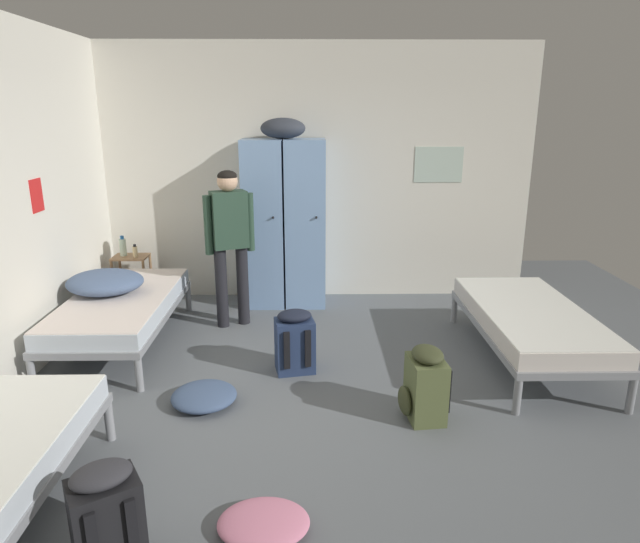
# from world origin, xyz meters

# --- Properties ---
(ground_plane) EXTENTS (8.05, 8.05, 0.00)m
(ground_plane) POSITION_xyz_m (0.00, 0.00, 0.00)
(ground_plane) COLOR slate
(room_backdrop) EXTENTS (4.92, 5.09, 2.87)m
(room_backdrop) POSITION_xyz_m (-1.23, 1.26, 1.44)
(room_backdrop) COLOR silver
(room_backdrop) RESTS_ON ground_plane
(locker_bank) EXTENTS (0.90, 0.55, 2.07)m
(locker_bank) POSITION_xyz_m (-0.36, 2.24, 0.97)
(locker_bank) COLOR #7A9ECC
(locker_bank) RESTS_ON ground_plane
(shelf_unit) EXTENTS (0.38, 0.30, 0.57)m
(shelf_unit) POSITION_xyz_m (-2.10, 2.21, 0.35)
(shelf_unit) COLOR #99704C
(shelf_unit) RESTS_ON ground_plane
(bed_left_rear) EXTENTS (0.90, 1.90, 0.49)m
(bed_left_rear) POSITION_xyz_m (-1.85, 1.06, 0.38)
(bed_left_rear) COLOR gray
(bed_left_rear) RESTS_ON ground_plane
(bed_right) EXTENTS (0.90, 1.90, 0.49)m
(bed_right) POSITION_xyz_m (1.85, 0.66, 0.38)
(bed_right) COLOR gray
(bed_right) RESTS_ON ground_plane
(bedding_heap) EXTENTS (0.71, 0.60, 0.22)m
(bedding_heap) POSITION_xyz_m (-2.00, 1.13, 0.60)
(bedding_heap) COLOR slate
(bedding_heap) RESTS_ON bed_left_rear
(person_traveler) EXTENTS (0.47, 0.32, 1.59)m
(person_traveler) POSITION_xyz_m (-0.88, 1.56, 0.96)
(person_traveler) COLOR black
(person_traveler) RESTS_ON ground_plane
(water_bottle) EXTENTS (0.07, 0.07, 0.23)m
(water_bottle) POSITION_xyz_m (-2.18, 2.23, 0.67)
(water_bottle) COLOR silver
(water_bottle) RESTS_ON shelf_unit
(lotion_bottle) EXTENTS (0.05, 0.05, 0.15)m
(lotion_bottle) POSITION_xyz_m (-2.03, 2.17, 0.63)
(lotion_bottle) COLOR beige
(lotion_bottle) RESTS_ON shelf_unit
(backpack_black) EXTENTS (0.40, 0.41, 0.55)m
(backpack_black) POSITION_xyz_m (-1.07, -1.60, 0.26)
(backpack_black) COLOR black
(backpack_black) RESTS_ON ground_plane
(backpack_navy) EXTENTS (0.36, 0.37, 0.55)m
(backpack_navy) POSITION_xyz_m (-0.21, 0.49, 0.26)
(backpack_navy) COLOR navy
(backpack_navy) RESTS_ON ground_plane
(backpack_olive) EXTENTS (0.36, 0.34, 0.55)m
(backpack_olive) POSITION_xyz_m (0.74, -0.30, 0.26)
(backpack_olive) COLOR #566038
(backpack_olive) RESTS_ON ground_plane
(clothes_pile_pink) EXTENTS (0.49, 0.40, 0.10)m
(clothes_pile_pink) POSITION_xyz_m (-0.33, -1.41, 0.05)
(clothes_pile_pink) COLOR pink
(clothes_pile_pink) RESTS_ON ground_plane
(clothes_pile_denim) EXTENTS (0.50, 0.49, 0.13)m
(clothes_pile_denim) POSITION_xyz_m (-0.89, -0.07, 0.06)
(clothes_pile_denim) COLOR #42567A
(clothes_pile_denim) RESTS_ON ground_plane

